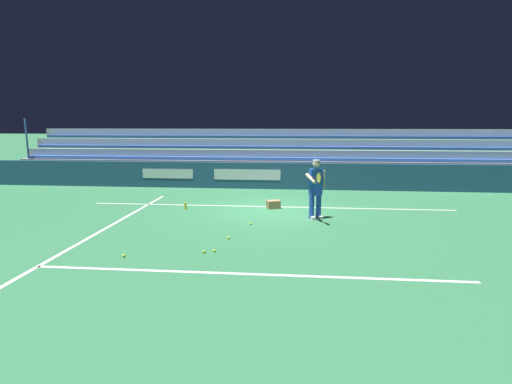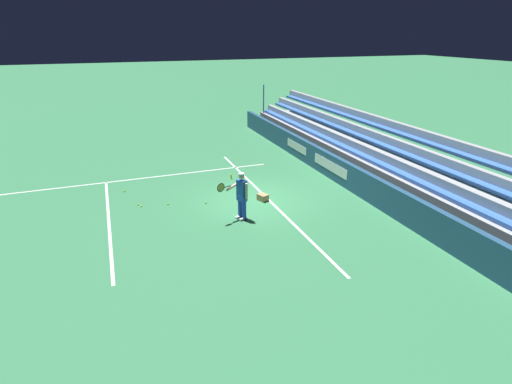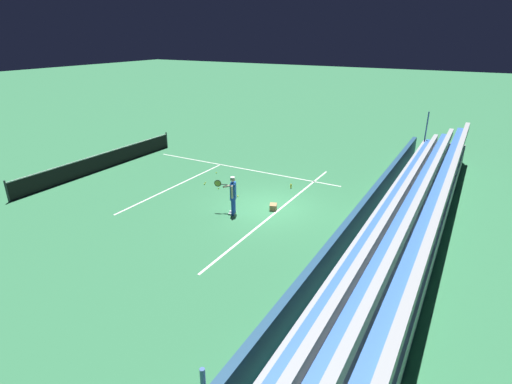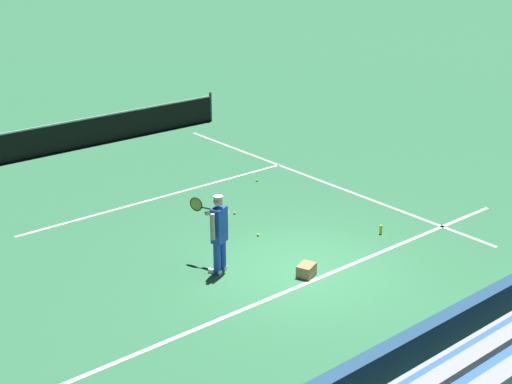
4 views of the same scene
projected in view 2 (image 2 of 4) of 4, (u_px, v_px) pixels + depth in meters
ground_plane at (255, 200)px, 15.83m from camera, size 160.00×160.00×0.00m
court_baseline_white at (267, 198)px, 15.99m from camera, size 12.00×0.10×0.01m
court_sideline_white at (141, 178)px, 18.10m from camera, size 0.10×12.00×0.01m
court_service_line_white at (109, 221)px, 14.04m from camera, size 8.22×0.10×0.01m
back_wall_sponsor_board at (346, 174)px, 16.97m from camera, size 24.70×0.25×1.10m
bleacher_stand at (382, 166)px, 17.49m from camera, size 23.46×2.40×2.95m
tennis_player at (241, 196)px, 13.88m from camera, size 0.58×1.07×1.71m
ball_box_cardboard at (263, 197)px, 15.71m from camera, size 0.48×0.43×0.26m
tennis_ball_far_right at (124, 191)px, 16.57m from camera, size 0.07×0.07×0.07m
tennis_ball_midcourt at (168, 204)px, 15.36m from camera, size 0.07×0.07×0.07m
tennis_ball_far_left at (138, 204)px, 15.31m from camera, size 0.07×0.07×0.07m
tennis_ball_by_box at (206, 203)px, 15.47m from camera, size 0.07×0.07×0.07m
tennis_ball_stray_back at (141, 206)px, 15.16m from camera, size 0.07×0.07×0.07m
water_bottle at (231, 177)px, 18.02m from camera, size 0.07×0.07×0.22m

